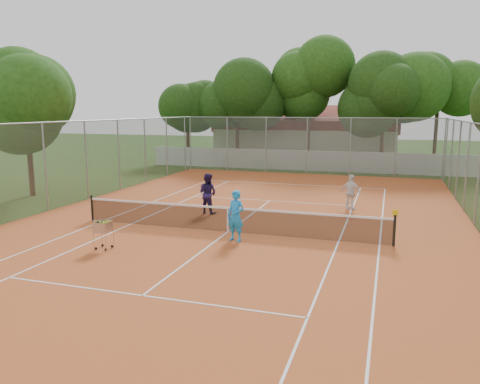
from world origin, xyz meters
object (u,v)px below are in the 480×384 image
(player_far_left, at_px, (208,193))
(ball_hopper, at_px, (103,234))
(clubhouse, at_px, (308,134))
(player_near, at_px, (236,216))
(tennis_net, at_px, (228,219))
(player_far_right, at_px, (351,192))

(player_far_left, distance_m, ball_hopper, 6.24)
(player_far_left, xyz_separation_m, ball_hopper, (-1.26, -6.11, -0.38))
(clubhouse, bearing_deg, ball_hopper, -92.10)
(player_near, xyz_separation_m, ball_hopper, (-3.84, -2.27, -0.39))
(player_far_left, bearing_deg, tennis_net, 137.67)
(tennis_net, bearing_deg, player_near, -57.20)
(tennis_net, distance_m, player_far_left, 3.44)
(player_near, xyz_separation_m, player_far_left, (-2.58, 3.84, -0.01))
(clubhouse, relative_size, player_far_right, 10.11)
(tennis_net, bearing_deg, player_far_left, 124.33)
(tennis_net, relative_size, player_near, 6.62)
(player_far_right, bearing_deg, player_near, 87.19)
(tennis_net, distance_m, player_near, 1.28)
(clubhouse, distance_m, player_near, 30.16)
(tennis_net, height_order, player_far_left, player_far_left)
(player_near, bearing_deg, player_far_right, 78.80)
(clubhouse, bearing_deg, player_far_right, -75.55)
(player_far_right, bearing_deg, tennis_net, 78.34)
(player_near, bearing_deg, tennis_net, 139.13)
(player_far_left, relative_size, player_far_right, 1.10)
(clubhouse, xyz_separation_m, ball_hopper, (-1.18, -32.29, -1.67))
(ball_hopper, bearing_deg, clubhouse, 99.24)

